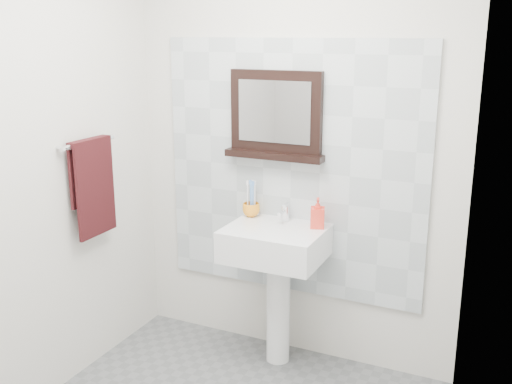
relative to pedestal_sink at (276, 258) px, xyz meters
The scene contains 11 objects.
back_wall 0.62m from the pedestal_sink, 89.01° to the left, with size 2.00×0.01×2.50m, color silver.
left_wall 1.44m from the pedestal_sink, 138.75° to the right, with size 0.01×2.20×2.50m, color silver.
right_wall 1.45m from the pedestal_sink, 41.02° to the right, with size 0.01×2.20×2.50m, color silver.
splashback 0.52m from the pedestal_sink, 88.95° to the left, with size 1.60×0.02×1.50m, color silver.
pedestal_sink is the anchor object (origin of this frame).
toothbrush_cup 0.34m from the pedestal_sink, 148.83° to the left, with size 0.10×0.10×0.08m, color orange.
toothbrushes 0.40m from the pedestal_sink, 148.39° to the left, with size 0.05×0.04×0.21m.
soap_dispenser 0.36m from the pedestal_sink, 25.37° to the left, with size 0.08×0.08×0.17m, color red.
framed_mirror 0.81m from the pedestal_sink, 114.83° to the left, with size 0.59×0.11×0.50m.
towel_bar 1.23m from the pedestal_sink, 156.13° to the right, with size 0.07×0.40×0.03m.
hand_towel 1.12m from the pedestal_sink, 155.97° to the right, with size 0.06×0.30×0.55m.
Camera 1 is at (1.26, -2.09, 1.93)m, focal length 42.00 mm.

